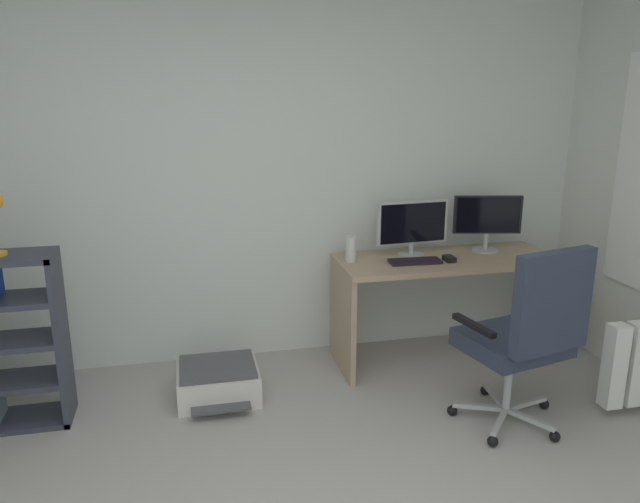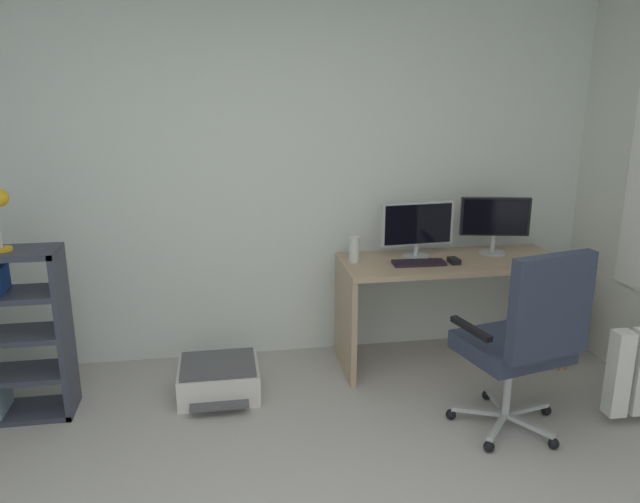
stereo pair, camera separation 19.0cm
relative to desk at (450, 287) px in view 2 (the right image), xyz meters
name	(u,v)px [view 2 (the right image)]	position (x,y,z in m)	size (l,w,h in m)	color
wall_back	(253,164)	(-1.28, 0.42, 0.81)	(4.75, 0.10, 2.71)	silver
desk	(450,287)	(0.00, 0.00, 0.00)	(1.48, 0.58, 0.74)	tan
monitor_main	(417,226)	(-0.22, 0.10, 0.41)	(0.50, 0.18, 0.38)	#B2B5B7
monitor_secondary	(495,220)	(0.33, 0.10, 0.43)	(0.46, 0.18, 0.39)	#B2B5B7
keyboard	(419,263)	(-0.25, -0.07, 0.21)	(0.34, 0.13, 0.02)	black
computer_mouse	(454,261)	(-0.02, -0.08, 0.21)	(0.06, 0.10, 0.03)	black
desktop_speaker	(354,250)	(-0.65, 0.05, 0.28)	(0.07, 0.07, 0.17)	silver
office_chair	(526,336)	(0.06, -0.95, 0.05)	(0.65, 0.67, 1.08)	#B7BABC
desk_lamp	(0,208)	(-2.68, -0.26, 0.69)	(0.13, 0.11, 0.34)	gold
printer	(219,379)	(-1.57, -0.22, -0.44)	(0.49, 0.51, 0.21)	silver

